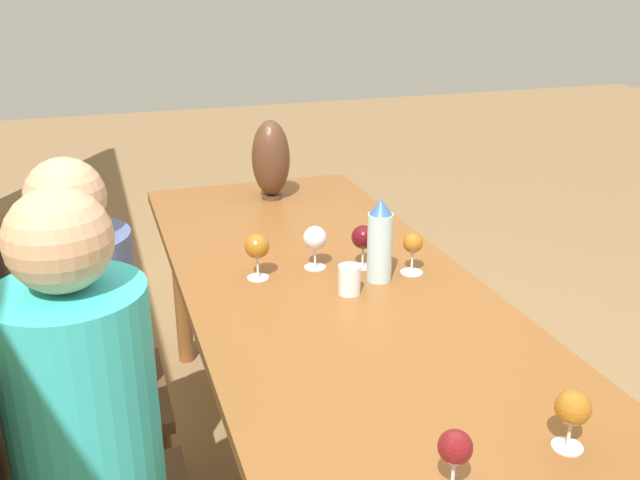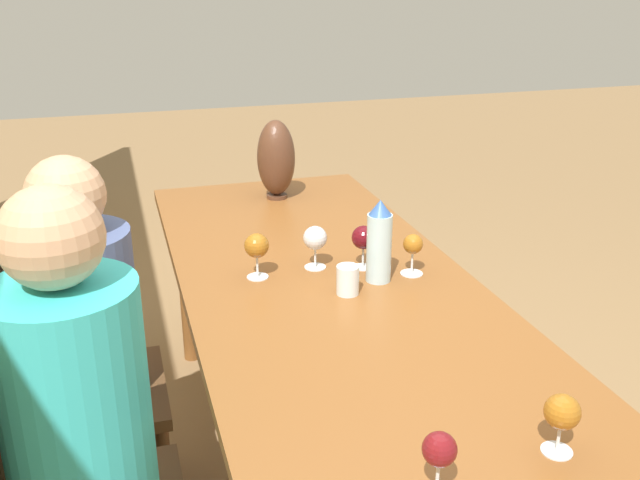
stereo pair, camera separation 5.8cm
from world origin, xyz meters
name	(u,v)px [view 1 (the left image)]	position (x,y,z in m)	size (l,w,h in m)	color
dining_table	(332,308)	(0.00, 0.00, 0.70)	(2.25, 0.87, 0.78)	brown
water_bottle	(380,241)	(-0.01, -0.15, 0.90)	(0.08, 0.08, 0.26)	#ADCCD6
water_tumbler	(349,280)	(-0.08, -0.03, 0.82)	(0.07, 0.07, 0.09)	silver
vase	(271,159)	(0.87, -0.04, 0.95)	(0.15, 0.15, 0.32)	#4C2D1E
wine_glass_0	(413,245)	(0.00, -0.26, 0.87)	(0.07, 0.07, 0.13)	silver
wine_glass_1	(315,239)	(0.13, 0.01, 0.88)	(0.08, 0.08, 0.14)	silver
wine_glass_2	(455,449)	(-0.93, 0.09, 0.88)	(0.06, 0.06, 0.13)	silver
wine_glass_3	(257,247)	(0.11, 0.20, 0.88)	(0.08, 0.08, 0.14)	silver
wine_glass_4	(363,238)	(0.09, -0.13, 0.88)	(0.07, 0.07, 0.14)	silver
wine_glass_5	(573,409)	(-0.88, -0.19, 0.87)	(0.07, 0.07, 0.13)	silver
chair_far	(63,382)	(0.11, 0.80, 0.53)	(0.44, 0.44, 0.99)	brown
person_near	(93,440)	(-0.44, 0.71, 0.69)	(0.32, 0.32, 1.28)	#2D2D38
person_far	(90,340)	(0.11, 0.71, 0.65)	(0.32, 0.32, 1.20)	#2D2D38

